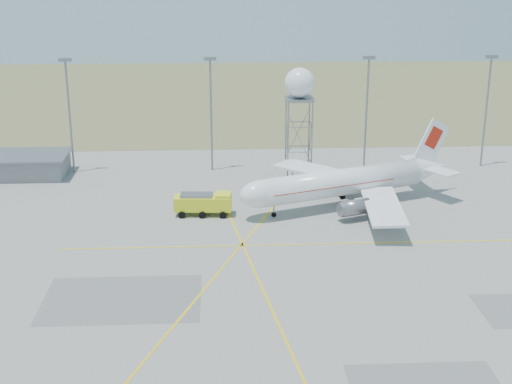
{
  "coord_description": "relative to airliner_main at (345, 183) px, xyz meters",
  "views": [
    {
      "loc": [
        -8.47,
        -59.17,
        37.65
      ],
      "look_at": [
        -3.32,
        40.0,
        4.29
      ],
      "focal_mm": 50.0,
      "sensor_mm": 36.0,
      "label": 1
    }
  ],
  "objects": [
    {
      "name": "mast_a",
      "position": [
        -45.73,
        20.81,
        8.21
      ],
      "size": [
        2.2,
        0.5,
        20.5
      ],
      "color": "slate",
      "rests_on": "ground"
    },
    {
      "name": "mast_c",
      "position": [
        7.27,
        20.81,
        8.21
      ],
      "size": [
        2.2,
        0.5,
        20.5
      ],
      "color": "slate",
      "rests_on": "ground"
    },
    {
      "name": "ground",
      "position": [
        -10.73,
        -45.19,
        -3.86
      ],
      "size": [
        400.0,
        400.0,
        0.0
      ],
      "primitive_type": "plane",
      "color": "gray",
      "rests_on": "ground"
    },
    {
      "name": "mast_b",
      "position": [
        -20.73,
        20.81,
        8.21
      ],
      "size": [
        2.2,
        0.5,
        20.5
      ],
      "color": "slate",
      "rests_on": "ground"
    },
    {
      "name": "airliner_main",
      "position": [
        0.0,
        0.0,
        0.0
      ],
      "size": [
        35.82,
        33.64,
        12.59
      ],
      "rotation": [
        0.0,
        0.0,
        3.51
      ],
      "color": "white",
      "rests_on": "ground"
    },
    {
      "name": "mast_d",
      "position": [
        29.27,
        20.81,
        8.21
      ],
      "size": [
        2.2,
        0.5,
        20.5
      ],
      "color": "slate",
      "rests_on": "ground"
    },
    {
      "name": "grass_strip",
      "position": [
        -10.73,
        94.81,
        -3.84
      ],
      "size": [
        400.0,
        120.0,
        0.03
      ],
      "primitive_type": "cube",
      "color": "#5C6939",
      "rests_on": "ground"
    },
    {
      "name": "fire_truck",
      "position": [
        -21.7,
        -2.87,
        -2.2
      ],
      "size": [
        8.78,
        3.89,
        3.45
      ],
      "rotation": [
        0.0,
        0.0,
        -0.06
      ],
      "color": "yellow",
      "rests_on": "ground"
    },
    {
      "name": "building_grey",
      "position": [
        -55.73,
        18.81,
        -1.88
      ],
      "size": [
        19.0,
        10.0,
        3.9
      ],
      "color": "gray",
      "rests_on": "ground"
    },
    {
      "name": "radar_tower",
      "position": [
        -5.28,
        17.85,
        6.79
      ],
      "size": [
        5.24,
        5.24,
        18.98
      ],
      "color": "slate",
      "rests_on": "ground"
    }
  ]
}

